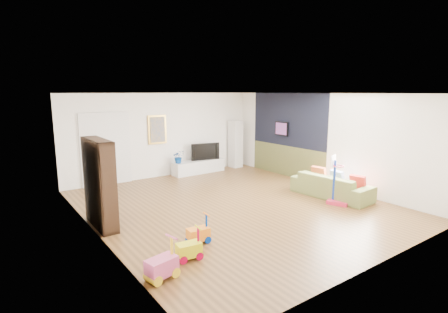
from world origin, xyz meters
TOP-DOWN VIEW (x-y plane):
  - floor at (0.00, 0.00)m, footprint 6.50×7.50m
  - ceiling at (0.00, 0.00)m, footprint 6.50×7.50m
  - wall_back at (0.00, 3.75)m, footprint 6.50×0.00m
  - wall_front at (0.00, -3.75)m, footprint 6.50×0.00m
  - wall_left at (-3.25, 0.00)m, footprint 0.00×7.50m
  - wall_right at (3.25, 0.00)m, footprint 0.00×7.50m
  - navy_accent at (3.23, 1.40)m, footprint 0.01×3.20m
  - olive_wainscot at (3.23, 1.40)m, footprint 0.01×3.20m
  - doorway at (-1.90, 3.71)m, footprint 1.45×0.06m
  - painting_back at (-0.25, 3.71)m, footprint 0.62×0.06m
  - artwork_right at (3.17, 1.60)m, footprint 0.04×0.56m
  - media_console at (1.10, 3.44)m, footprint 1.88×0.53m
  - tall_cabinet at (2.73, 3.49)m, footprint 0.42×0.42m
  - bookshelf at (-3.04, 0.50)m, footprint 0.33×1.24m
  - sofa at (2.49, -0.97)m, footprint 0.96×2.15m
  - basketball_hoop at (2.17, -1.45)m, footprint 0.57×0.62m
  - ride_on_yellow at (-2.31, -1.83)m, footprint 0.43×0.29m
  - ride_on_orange at (-1.85, -1.38)m, footprint 0.42×0.28m
  - ride_on_pink at (-2.95, -2.13)m, footprint 0.51×0.37m
  - child at (-1.92, 3.28)m, footprint 0.32×0.27m
  - tv at (1.36, 3.46)m, footprint 1.02×0.32m
  - vase_plant at (0.34, 3.44)m, footprint 0.44×0.40m
  - pillow_left at (2.73, -1.58)m, footprint 0.17×0.40m
  - pillow_center at (2.72, -0.98)m, footprint 0.15×0.42m
  - pillow_right at (2.70, -0.38)m, footprint 0.16×0.42m

SIDE VIEW (x-z plane):
  - floor at x=0.00m, z-range 0.00..0.00m
  - media_console at x=1.10m, z-range 0.00..0.44m
  - ride_on_orange at x=-1.85m, z-range 0.00..0.53m
  - ride_on_yellow at x=-2.31m, z-range 0.00..0.54m
  - sofa at x=2.49m, z-range 0.00..0.61m
  - ride_on_pink at x=-2.95m, z-range 0.00..0.61m
  - child at x=-1.92m, z-range 0.00..0.76m
  - pillow_left at x=2.73m, z-range 0.29..0.68m
  - pillow_center at x=2.72m, z-range 0.28..0.69m
  - pillow_right at x=2.70m, z-range 0.28..0.69m
  - olive_wainscot at x=3.23m, z-range 0.00..1.00m
  - basketball_hoop at x=2.17m, z-range 0.00..1.22m
  - vase_plant at x=0.34m, z-range 0.44..0.86m
  - tv at x=1.36m, z-range 0.44..1.02m
  - tall_cabinet at x=2.73m, z-range 0.00..1.71m
  - bookshelf at x=-3.04m, z-range 0.00..1.81m
  - doorway at x=-1.90m, z-range 0.00..2.10m
  - wall_back at x=0.00m, z-range 0.00..2.70m
  - wall_front at x=0.00m, z-range 0.00..2.70m
  - wall_left at x=-3.25m, z-range 0.00..2.70m
  - wall_right at x=3.25m, z-range 0.00..2.70m
  - artwork_right at x=3.17m, z-range 1.32..1.78m
  - painting_back at x=-0.25m, z-range 1.09..2.01m
  - navy_accent at x=3.23m, z-range 1.00..2.70m
  - ceiling at x=0.00m, z-range 2.70..2.70m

